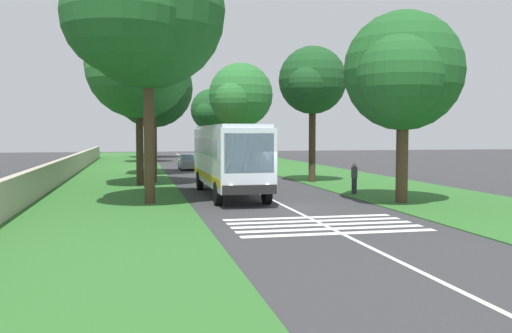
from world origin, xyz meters
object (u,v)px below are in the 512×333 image
Objects in this scene: trailing_car_0 at (240,165)px; roadside_tree_right_0 at (211,111)px; pedestrian at (354,178)px; coach_bus at (229,155)px; roadside_tree_left_1 at (150,90)px; roadside_tree_left_4 at (136,68)px; roadside_tree_right_2 at (310,83)px; utility_pole at (155,126)px; roadside_tree_left_0 at (138,96)px; trailing_minibus_0 at (216,150)px; roadside_tree_right_4 at (239,97)px; roadside_tree_right_3 at (232,109)px; trailing_car_1 at (189,162)px; roadside_tree_right_1 at (400,75)px; roadside_tree_left_2 at (142,14)px; roadside_tree_left_3 at (146,100)px.

trailing_car_0 is 42.11m from roadside_tree_right_0.
coach_bus is at bearing 83.17° from pedestrian.
roadside_tree_left_1 is 0.93× the size of roadside_tree_left_4.
coach_bus is 10.81m from roadside_tree_right_2.
roadside_tree_left_4 reaches higher than utility_pole.
trailing_car_0 is 0.41× the size of roadside_tree_left_0.
roadside_tree_right_0 is 6.03× the size of pedestrian.
trailing_minibus_0 is 0.52× the size of roadside_tree_right_4.
roadside_tree_right_4 is 6.87× the size of pedestrian.
roadside_tree_right_2 is (-23.98, -3.06, 5.18)m from trailing_minibus_0.
roadside_tree_right_0 is 12.08m from roadside_tree_right_3.
trailing_car_1 is 17.33m from roadside_tree_left_4.
coach_bus is at bearing 180.00° from trailing_car_1.
coach_bus is 37.68m from roadside_tree_right_4.
roadside_tree_left_4 is 1.21× the size of roadside_tree_right_1.
trailing_minibus_0 is at bearing 146.78° from roadside_tree_right_4.
roadside_tree_right_3 is (48.72, -12.45, -2.07)m from roadside_tree_left_2.
roadside_tree_left_2 is 1.23× the size of roadside_tree_right_0.
roadside_tree_right_0 is at bearing -4.23° from trailing_car_0.
pedestrian is (-49.25, -10.12, -6.94)m from roadside_tree_left_3.
coach_bus is at bearing -176.03° from roadside_tree_left_3.
roadside_tree_right_1 is 50.66m from roadside_tree_right_3.
roadside_tree_left_3 reaches higher than utility_pole.
roadside_tree_left_3 is 6.92× the size of pedestrian.
roadside_tree_right_4 is (-11.88, -10.65, -0.19)m from roadside_tree_left_3.
roadside_tree_left_1 is at bearing 86.36° from trailing_car_0.
roadside_tree_left_2 is 15.19m from roadside_tree_right_2.
trailing_car_0 is at bearing -167.76° from roadside_tree_left_3.
roadside_tree_right_2 is at bearing -48.19° from roadside_tree_left_2.
roadside_tree_left_4 is at bearing 90.36° from roadside_tree_right_2.
roadside_tree_left_0 reaches higher than trailing_car_0.
roadside_tree_right_3 is 1.25× the size of utility_pole.
trailing_car_0 is at bearing 18.88° from roadside_tree_right_2.
roadside_tree_left_0 is at bearing 0.06° from roadside_tree_left_2.
roadside_tree_left_4 is 16.99m from roadside_tree_right_1.
trailing_minibus_0 is 8.97m from roadside_tree_right_4.
roadside_tree_left_3 reaches higher than roadside_tree_left_0.
roadside_tree_right_4 is 37.98m from pedestrian.
roadside_tree_left_0 is at bearing 21.27° from roadside_tree_right_2.
roadside_tree_left_1 is at bearing -177.27° from roadside_tree_left_0.
roadside_tree_left_0 is 1.45× the size of utility_pole.
roadside_tree_left_0 reaches higher than pedestrian.
roadside_tree_right_4 is at bearing 0.05° from roadside_tree_right_1.
trailing_car_0 is (16.24, -3.63, -1.48)m from coach_bus.
roadside_tree_left_4 reaches higher than coach_bus.
trailing_car_0 is 14.15m from roadside_tree_left_4.
roadside_tree_left_2 reaches higher than roadside_tree_right_4.
roadside_tree_left_0 reaches higher than roadside_tree_left_1.
trailing_car_1 is 0.59× the size of utility_pole.
roadside_tree_left_0 is 19.38m from roadside_tree_left_1.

